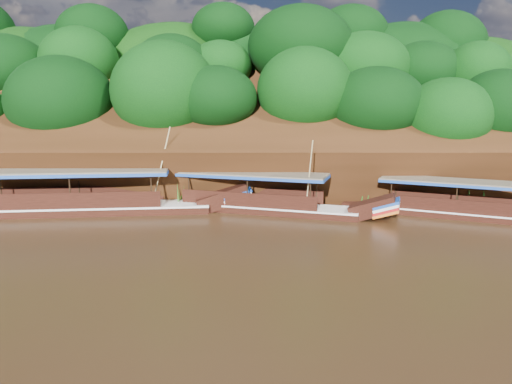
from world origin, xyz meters
TOP-DOWN VIEW (x-y plane):
  - ground at (0.00, 0.00)m, footprint 160.00×160.00m
  - riverbank at (-0.01, 22.73)m, footprint 120.00×30.06m
  - boat_0 at (12.22, 6.29)m, footprint 13.01×7.30m
  - boat_1 at (0.11, 8.03)m, footprint 14.05×6.17m
  - boat_2 at (-10.40, 8.07)m, footprint 17.36×4.05m
  - reeds at (-2.44, 9.74)m, footprint 50.39×2.23m

SIDE VIEW (x-z plane):
  - ground at x=0.00m, z-range 0.00..0.00m
  - boat_0 at x=12.22m, z-range -2.20..3.20m
  - boat_1 at x=0.11m, z-range -1.98..3.08m
  - boat_2 at x=-10.40m, z-range -2.29..3.51m
  - reeds at x=-2.44m, z-range -0.12..1.89m
  - riverbank at x=-0.01m, z-range -7.81..11.59m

